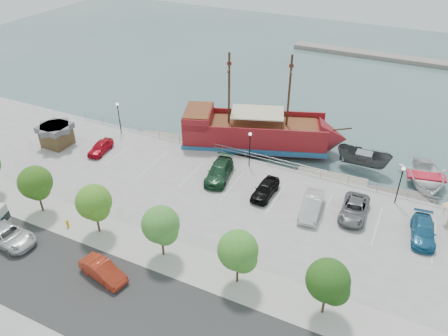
% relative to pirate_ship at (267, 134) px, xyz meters
% --- Properties ---
extents(ground, '(160.00, 160.00, 0.00)m').
position_rel_pirate_ship_xyz_m(ground, '(0.19, -12.42, -2.15)').
color(ground, '#3D5A5B').
extents(street, '(100.00, 8.00, 0.04)m').
position_rel_pirate_ship_xyz_m(street, '(0.19, -28.42, -1.14)').
color(street, '#2F2F2F').
rests_on(street, land_slab).
extents(sidewalk, '(100.00, 4.00, 0.05)m').
position_rel_pirate_ship_xyz_m(sidewalk, '(0.19, -22.42, -1.13)').
color(sidewalk, '#ADAAA2').
rests_on(sidewalk, land_slab).
extents(seawall_railing, '(50.00, 0.06, 1.00)m').
position_rel_pirate_ship_xyz_m(seawall_railing, '(0.19, -4.62, -0.62)').
color(seawall_railing, gray).
rests_on(seawall_railing, land_slab).
extents(far_shore, '(40.00, 3.00, 0.80)m').
position_rel_pirate_ship_xyz_m(far_shore, '(10.19, 42.58, -1.75)').
color(far_shore, gray).
rests_on(far_shore, ground).
extents(pirate_ship, '(20.67, 11.89, 12.84)m').
position_rel_pirate_ship_xyz_m(pirate_ship, '(0.00, 0.00, 0.00)').
color(pirate_ship, maroon).
rests_on(pirate_ship, ground).
extents(patrol_boat, '(6.45, 2.90, 2.43)m').
position_rel_pirate_ship_xyz_m(patrol_boat, '(11.75, 0.60, -0.94)').
color(patrol_boat, '#434445').
rests_on(patrol_boat, ground).
extents(speedboat, '(6.84, 8.50, 1.56)m').
position_rel_pirate_ship_xyz_m(speedboat, '(18.64, 0.47, -1.37)').
color(speedboat, silver).
rests_on(speedboat, ground).
extents(dock_west, '(7.77, 3.62, 0.43)m').
position_rel_pirate_ship_xyz_m(dock_west, '(-12.46, -3.22, -1.94)').
color(dock_west, gray).
rests_on(dock_west, ground).
extents(dock_mid, '(7.94, 2.75, 0.45)m').
position_rel_pirate_ship_xyz_m(dock_mid, '(9.14, -3.22, -1.93)').
color(dock_mid, gray).
rests_on(dock_mid, ground).
extents(dock_east, '(7.24, 3.54, 0.40)m').
position_rel_pirate_ship_xyz_m(dock_east, '(16.44, -3.22, -1.95)').
color(dock_east, slate).
rests_on(dock_east, ground).
extents(shed, '(3.35, 3.35, 2.73)m').
position_rel_pirate_ship_xyz_m(shed, '(-22.93, -11.78, 0.31)').
color(shed, brown).
rests_on(shed, land_slab).
extents(street_van, '(5.72, 2.89, 1.55)m').
position_rel_pirate_ship_xyz_m(street_van, '(-14.16, -27.10, -0.37)').
color(street_van, '#BDBDBD').
rests_on(street_van, street).
extents(street_sedan, '(4.65, 2.39, 1.46)m').
position_rel_pirate_ship_xyz_m(street_sedan, '(-3.78, -26.74, -0.42)').
color(street_sedan, '#AE2E18').
rests_on(street_sedan, street).
extents(fire_hydrant, '(0.27, 0.27, 0.79)m').
position_rel_pirate_ship_xyz_m(fire_hydrant, '(-10.84, -23.22, -0.72)').
color(fire_hydrant, '#C19C00').
rests_on(fire_hydrant, sidewalk).
extents(lamp_post_left, '(0.36, 0.36, 4.28)m').
position_rel_pirate_ship_xyz_m(lamp_post_left, '(-17.81, -5.92, 1.79)').
color(lamp_post_left, black).
rests_on(lamp_post_left, land_slab).
extents(lamp_post_mid, '(0.36, 0.36, 4.28)m').
position_rel_pirate_ship_xyz_m(lamp_post_mid, '(0.19, -5.92, 1.79)').
color(lamp_post_mid, black).
rests_on(lamp_post_mid, land_slab).
extents(lamp_post_right, '(0.36, 0.36, 4.28)m').
position_rel_pirate_ship_xyz_m(lamp_post_right, '(16.19, -5.92, 1.79)').
color(lamp_post_right, black).
rests_on(lamp_post_right, land_slab).
extents(tree_b, '(3.30, 3.20, 5.00)m').
position_rel_pirate_ship_xyz_m(tree_b, '(-14.66, -22.49, 2.15)').
color(tree_b, '#473321').
rests_on(tree_b, sidewalk).
extents(tree_c, '(3.30, 3.20, 5.00)m').
position_rel_pirate_ship_xyz_m(tree_c, '(-7.66, -22.49, 2.15)').
color(tree_c, '#473321').
rests_on(tree_c, sidewalk).
extents(tree_d, '(3.30, 3.20, 5.00)m').
position_rel_pirate_ship_xyz_m(tree_d, '(-0.66, -22.49, 2.15)').
color(tree_d, '#473321').
rests_on(tree_d, sidewalk).
extents(tree_e, '(3.30, 3.20, 5.00)m').
position_rel_pirate_ship_xyz_m(tree_e, '(6.34, -22.49, 2.15)').
color(tree_e, '#473321').
rests_on(tree_e, sidewalk).
extents(tree_f, '(3.30, 3.20, 5.00)m').
position_rel_pirate_ship_xyz_m(tree_f, '(13.34, -22.49, 2.15)').
color(tree_f, '#473321').
rests_on(tree_f, sidewalk).
extents(parked_car_a, '(2.11, 4.18, 1.36)m').
position_rel_pirate_ship_xyz_m(parked_car_a, '(-17.04, -10.87, -0.47)').
color(parked_car_a, '#AF0B1A').
rests_on(parked_car_a, land_slab).
extents(parked_car_d, '(3.29, 5.95, 1.63)m').
position_rel_pirate_ship_xyz_m(parked_car_d, '(-1.77, -9.63, -0.33)').
color(parked_car_d, '#173A22').
rests_on(parked_car_d, land_slab).
extents(parked_car_e, '(1.98, 4.56, 1.53)m').
position_rel_pirate_ship_xyz_m(parked_car_e, '(3.91, -10.44, -0.38)').
color(parked_car_e, black).
rests_on(parked_car_e, land_slab).
extents(parked_car_f, '(2.28, 5.24, 1.68)m').
position_rel_pirate_ship_xyz_m(parked_car_f, '(8.98, -11.15, -0.31)').
color(parked_car_f, silver).
rests_on(parked_car_f, land_slab).
extents(parked_car_g, '(2.63, 5.34, 1.46)m').
position_rel_pirate_ship_xyz_m(parked_car_g, '(12.83, -9.77, -0.42)').
color(parked_car_g, slate).
rests_on(parked_car_g, land_slab).
extents(parked_car_h, '(2.60, 5.16, 1.44)m').
position_rel_pirate_ship_xyz_m(parked_car_h, '(19.10, -10.28, -0.43)').
color(parked_car_h, '#1D5E86').
rests_on(parked_car_h, land_slab).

